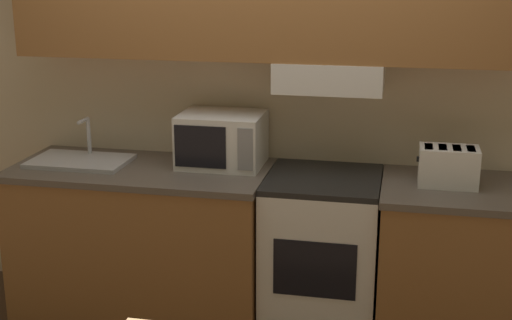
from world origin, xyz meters
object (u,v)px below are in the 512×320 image
(sink_basin, at_px, (80,160))
(toaster, at_px, (448,166))
(stove_range, at_px, (322,254))
(microwave, at_px, (222,139))

(sink_basin, bearing_deg, toaster, 0.28)
(stove_range, distance_m, sink_basin, 1.46)
(microwave, bearing_deg, stove_range, -10.70)
(microwave, distance_m, sink_basin, 0.82)
(microwave, xyz_separation_m, sink_basin, (-0.80, -0.13, -0.13))
(stove_range, distance_m, microwave, 0.84)
(microwave, bearing_deg, toaster, -5.77)
(microwave, relative_size, sink_basin, 0.84)
(stove_range, xyz_separation_m, toaster, (0.63, -0.01, 0.55))
(stove_range, height_order, microwave, microwave)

